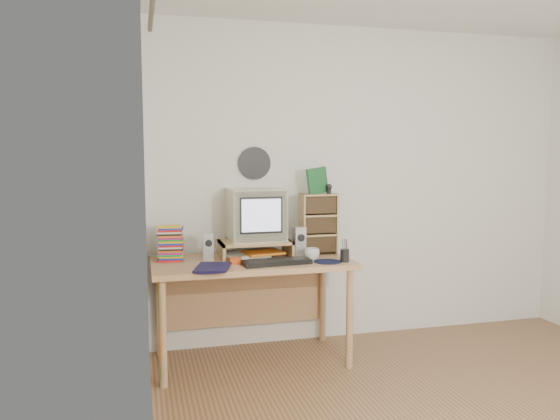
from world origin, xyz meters
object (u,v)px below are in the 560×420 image
mug (312,254)px  cd_rack (318,224)px  keyboard (277,262)px  diary (196,266)px  crt_monitor (257,215)px  desk (250,276)px  dvd_stack (171,244)px

mug → cd_rack: bearing=61.7°
keyboard → diary: (-0.55, -0.03, 0.01)m
keyboard → diary: diary is taller
mug → crt_monitor: bearing=141.1°
keyboard → mug: mug is taller
mug → keyboard: bearing=-165.9°
cd_rack → crt_monitor: bearing=176.0°
desk → dvd_stack: dvd_stack is taller
desk → dvd_stack: (-0.56, 0.05, 0.25)m
crt_monitor → mug: bearing=-39.0°
desk → crt_monitor: 0.46m
dvd_stack → diary: 0.38m
desk → cd_rack: bearing=5.2°
crt_monitor → mug: (0.34, -0.27, -0.26)m
desk → cd_rack: (0.54, 0.05, 0.36)m
desk → diary: diary is taller
mug → diary: bearing=-173.1°
dvd_stack → cd_rack: (1.10, -0.00, 0.11)m
keyboard → dvd_stack: 0.77m
cd_rack → keyboard: bearing=-142.2°
cd_rack → diary: cd_rack is taller
keyboard → mug: 0.28m
desk → keyboard: (0.14, -0.26, 0.15)m
dvd_stack → keyboard: bearing=-17.3°
diary → dvd_stack: bearing=129.5°
crt_monitor → cd_rack: bearing=-4.8°
desk → mug: bearing=-24.4°
mug → desk: bearing=155.6°
diary → desk: bearing=51.1°
cd_rack → dvd_stack: bearing=-179.5°
cd_rack → desk: bearing=-174.2°
crt_monitor → dvd_stack: (-0.63, -0.04, -0.19)m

